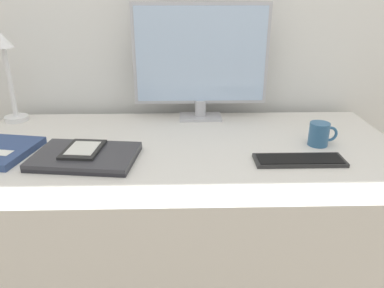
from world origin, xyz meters
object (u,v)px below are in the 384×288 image
keyboard (299,160)px  desk_lamp (7,69)px  laptop (86,156)px  notebook (1,151)px  monitor (201,59)px  ereader (83,149)px  coffee_mug (320,134)px

keyboard → desk_lamp: size_ratio=0.80×
laptop → notebook: size_ratio=1.28×
laptop → notebook: 0.30m
monitor → desk_lamp: size_ratio=1.54×
monitor → keyboard: monitor is taller
ereader → coffee_mug: coffee_mug is taller
monitor → coffee_mug: size_ratio=5.41×
monitor → laptop: bearing=-133.3°
desk_lamp → coffee_mug: size_ratio=3.52×
keyboard → notebook: 1.00m
coffee_mug → ereader: bearing=-173.9°
laptop → monitor: bearing=46.7°
keyboard → ereader: size_ratio=1.70×
keyboard → desk_lamp: 1.19m
monitor → notebook: 0.82m
laptop → coffee_mug: coffee_mug is taller
monitor → ereader: monitor is taller
laptop → desk_lamp: (-0.39, 0.41, 0.21)m
laptop → notebook: bearing=170.3°
ereader → desk_lamp: 0.58m
ereader → desk_lamp: desk_lamp is taller
desk_lamp → notebook: bearing=-75.7°
laptop → notebook: (-0.30, 0.05, -0.00)m
monitor → laptop: monitor is taller
monitor → coffee_mug: 0.56m
ereader → notebook: (-0.29, 0.03, -0.02)m
notebook → laptop: bearing=-9.7°
keyboard → notebook: (-1.00, 0.09, 0.01)m
keyboard → ereader: (-0.71, 0.05, 0.02)m
laptop → coffee_mug: size_ratio=3.43×
coffee_mug → notebook: bearing=-177.1°
keyboard → desk_lamp: desk_lamp is taller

